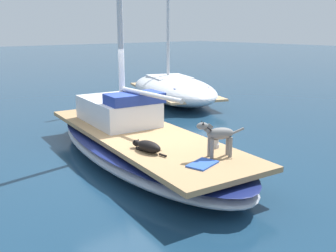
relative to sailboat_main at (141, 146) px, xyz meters
name	(u,v)px	position (x,y,z in m)	size (l,w,h in m)	color
ground_plane	(141,160)	(0.00, 0.00, -0.34)	(120.00, 120.00, 0.00)	navy
sailboat_main	(141,146)	(0.00, 0.00, 0.00)	(3.39, 7.49, 0.66)	#B2B7C1
cabin_house	(119,109)	(0.15, 1.11, 0.67)	(1.66, 2.38, 0.84)	silver
dog_grey	(218,135)	(0.11, -2.31, 0.75)	(0.89, 0.47, 0.70)	gray
dog_black	(148,146)	(-0.71, -1.24, 0.43)	(0.31, 0.95, 0.22)	black
deck_winch	(215,143)	(0.49, -1.90, 0.42)	(0.16, 0.16, 0.21)	#B7B7BC
deck_towel	(203,164)	(-0.41, -2.45, 0.34)	(0.56, 0.36, 0.03)	blue
moored_boat_starboard_side	(173,88)	(5.31, 5.12, 0.23)	(4.57, 6.56, 8.28)	white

